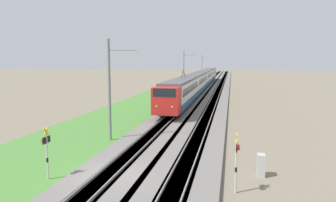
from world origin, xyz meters
name	(u,v)px	position (x,y,z in m)	size (l,w,h in m)	color
ground_plane	(109,179)	(0.00, 0.00, 0.00)	(400.00, 400.00, 0.00)	#7A705B
ballast_main	(198,92)	(50.00, 0.00, 0.15)	(240.00, 4.40, 0.30)	slate
ballast_adjacent	(218,92)	(50.00, -4.00, 0.15)	(240.00, 4.40, 0.30)	slate
track_main	(198,92)	(50.00, 0.00, 0.16)	(240.00, 1.57, 0.45)	#4C4238
track_adjacent	(218,92)	(50.00, -4.00, 0.16)	(240.00, 1.57, 0.45)	#4C4238
grass_verge	(168,92)	(50.00, 6.23, 0.06)	(240.00, 9.09, 0.12)	#4C8438
passenger_train	(201,79)	(55.33, 0.00, 2.42)	(79.25, 2.95, 5.16)	red
crossing_signal_near	(47,149)	(-0.91, 3.18, 1.84)	(0.70, 0.23, 3.05)	beige
crossing_signal_far	(237,157)	(-0.58, -6.97, 1.86)	(0.70, 0.23, 3.07)	beige
catenary_mast_near	(110,89)	(8.20, 2.96, 4.30)	(0.22, 2.56, 8.32)	slate
catenary_mast_mid	(184,71)	(49.83, 2.96, 4.42)	(0.22, 2.56, 8.55)	slate
catenary_mast_far	(202,67)	(91.46, 2.96, 4.33)	(0.22, 2.56, 8.37)	slate
equipment_cabinet	(261,165)	(2.14, -8.40, 0.65)	(0.62, 0.44, 1.29)	#B7B7B2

